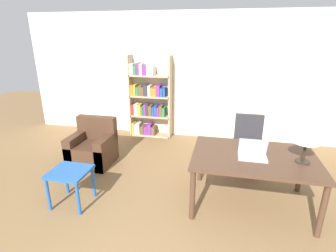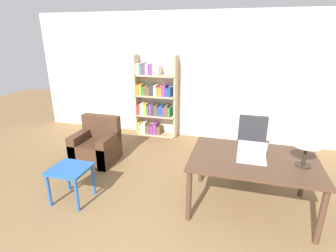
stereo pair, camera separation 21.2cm
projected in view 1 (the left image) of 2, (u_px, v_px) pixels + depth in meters
The scene contains 8 objects.
wall_back at pixel (200, 78), 5.65m from camera, with size 8.00×0.06×2.70m.
desk at pixel (254, 161), 3.45m from camera, with size 1.60×1.09×0.74m.
laptop at pixel (253, 153), 3.36m from camera, with size 0.36×0.24×0.24m.
table_lamp at pixel (307, 136), 3.14m from camera, with size 0.32×0.32×0.45m.
office_chair at pixel (248, 145), 4.52m from camera, with size 0.54×0.54×0.94m.
side_table_blue at pixel (70, 177), 3.55m from camera, with size 0.51×0.48×0.51m.
armchair at pixel (93, 148), 4.76m from camera, with size 0.73×0.68×0.81m.
bookshelf at pixel (148, 101), 5.88m from camera, with size 0.94×0.28×1.82m.
Camera 1 is at (0.55, -1.16, 2.25)m, focal length 28.00 mm.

